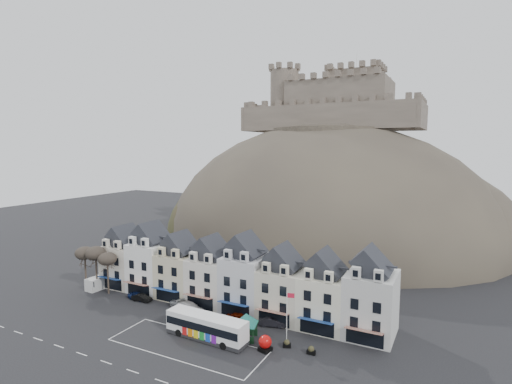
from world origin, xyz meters
TOP-DOWN VIEW (x-y plane):
  - ground at (0.00, 0.00)m, footprint 300.00×300.00m
  - coach_bay_markings at (2.00, 1.25)m, footprint 22.00×7.50m
  - townhouse_terrace at (0.15, 15.97)m, footprint 54.40×9.35m
  - castle_hill at (1.25, 68.95)m, footprint 100.00×76.00m
  - castle at (0.51, 75.93)m, footprint 50.20×22.20m
  - tree_left_far at (-29.00, 10.50)m, footprint 3.61×3.61m
  - tree_left_mid at (-26.00, 10.50)m, footprint 3.78×3.78m
  - tree_left_near at (-23.00, 10.50)m, footprint 3.43×3.43m
  - bus at (3.34, 4.01)m, footprint 12.57×3.41m
  - bus_shelter at (8.38, 6.58)m, footprint 5.77×5.77m
  - red_buoy at (12.22, 4.77)m, footprint 1.81×1.81m
  - flagpole at (14.08, 7.94)m, footprint 1.06×0.35m
  - white_van at (-26.69, 11.69)m, footprint 2.44×5.21m
  - planter_west at (14.43, 7.00)m, footprint 1.23×0.93m
  - planter_east at (18.00, 6.76)m, footprint 1.16×0.80m
  - car_navy at (-16.00, 10.70)m, footprint 4.05×1.85m
  - car_black at (-14.80, 10.44)m, footprint 3.86×1.55m
  - car_silver at (-6.87, 12.00)m, footprint 4.72×2.82m
  - car_white at (-4.40, 10.60)m, footprint 5.72×3.56m
  - car_maroon at (4.80, 10.88)m, footprint 4.58×2.71m
  - car_charcoal at (10.00, 12.00)m, footprint 4.56×2.57m

SIDE VIEW (x-z plane):
  - ground at x=0.00m, z-range 0.00..0.00m
  - coach_bay_markings at x=2.00m, z-range -0.01..0.01m
  - castle_hill at x=1.25m, z-range -33.89..34.11m
  - planter_west at x=14.43m, z-range -0.02..1.08m
  - planter_east at x=18.00m, z-range -0.02..1.12m
  - car_black at x=-14.80m, z-range 0.00..1.25m
  - car_silver at x=-6.87m, z-range 0.00..1.25m
  - car_navy at x=-16.00m, z-range 0.00..1.35m
  - car_charcoal at x=10.00m, z-range 0.00..1.42m
  - car_maroon at x=4.80m, z-range 0.00..1.46m
  - car_white at x=-4.40m, z-range 0.00..1.55m
  - red_buoy at x=12.22m, z-range 0.02..2.21m
  - white_van at x=-26.69m, z-range 0.00..2.34m
  - bus at x=3.34m, z-range 0.19..3.70m
  - bus_shelter at x=8.38m, z-range 1.05..4.84m
  - flagpole at x=14.08m, z-range 0.54..8.08m
  - townhouse_terrace at x=0.15m, z-range -0.60..11.20m
  - tree_left_near at x=-23.00m, z-range 2.64..10.47m
  - tree_left_far at x=-29.00m, z-range 2.78..11.02m
  - tree_left_mid at x=-26.00m, z-range 2.92..11.56m
  - castle at x=0.51m, z-range 29.19..51.19m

